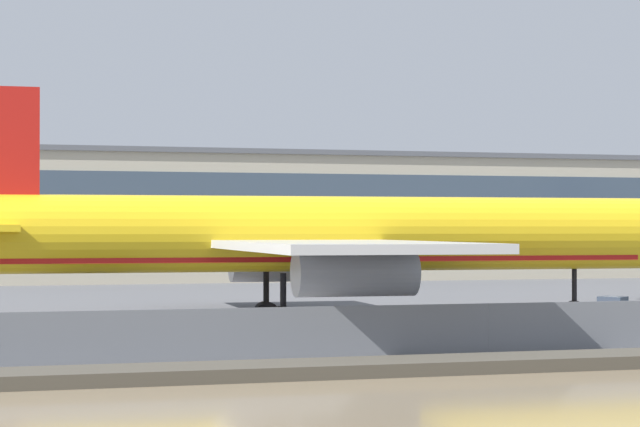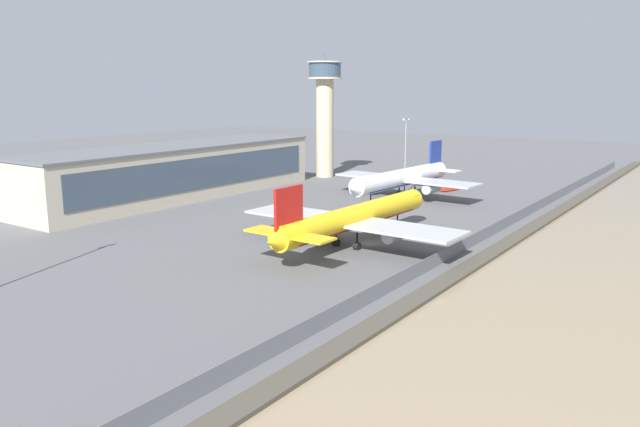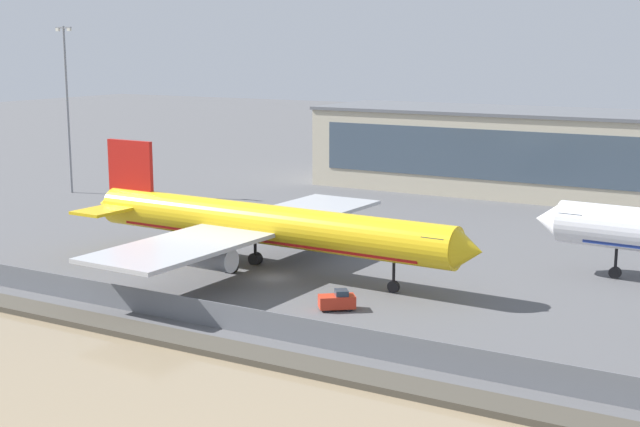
{
  "view_description": "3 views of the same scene",
  "coord_description": "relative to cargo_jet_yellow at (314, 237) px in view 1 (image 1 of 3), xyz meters",
  "views": [
    {
      "loc": [
        -21.18,
        -63.82,
        5.36
      ],
      "look_at": [
        -2.64,
        0.13,
        6.11
      ],
      "focal_mm": 70.0,
      "sensor_mm": 36.0,
      "label": 1
    },
    {
      "loc": [
        -92.94,
        -53.77,
        27.05
      ],
      "look_at": [
        -6.4,
        6.02,
        5.77
      ],
      "focal_mm": 35.0,
      "sensor_mm": 36.0,
      "label": 2
    },
    {
      "loc": [
        47.77,
        -72.82,
        23.09
      ],
      "look_at": [
        2.04,
        5.89,
        5.8
      ],
      "focal_mm": 50.0,
      "sensor_mm": 36.0,
      "label": 3
    }
  ],
  "objects": [
    {
      "name": "ground_plane",
      "position": [
        2.6,
        -1.53,
        -4.84
      ],
      "size": [
        500.0,
        500.0,
        0.0
      ],
      "primitive_type": "plane",
      "color": "#565659"
    },
    {
      "name": "perimeter_fence",
      "position": [
        2.6,
        -17.53,
        -3.74
      ],
      "size": [
        280.0,
        0.1,
        2.21
      ],
      "color": "slate",
      "rests_on": "ground"
    },
    {
      "name": "baggage_tug",
      "position": [
        13.59,
        -7.97,
        -4.04
      ],
      "size": [
        3.5,
        3.24,
        1.8
      ],
      "color": "red",
      "rests_on": "ground"
    },
    {
      "name": "terminal_building",
      "position": [
        16.55,
        62.59,
        1.7
      ],
      "size": [
        83.34,
        20.78,
        13.06
      ],
      "color": "#BCB299",
      "rests_on": "ground"
    },
    {
      "name": "shoreline_seawall",
      "position": [
        2.6,
        -22.03,
        -4.59
      ],
      "size": [
        320.0,
        3.0,
        0.5
      ],
      "color": "#474238",
      "rests_on": "ground"
    },
    {
      "name": "cargo_jet_yellow",
      "position": [
        0.0,
        0.0,
        0.0
      ],
      "size": [
        47.13,
        40.7,
        12.69
      ],
      "color": "yellow",
      "rests_on": "ground"
    }
  ]
}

